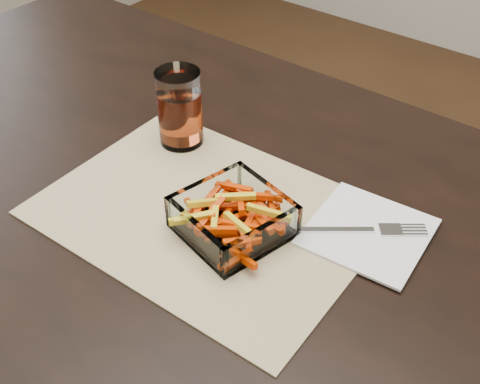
% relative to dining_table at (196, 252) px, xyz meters
% --- Properties ---
extents(dining_table, '(1.60, 0.90, 0.75)m').
position_rel_dining_table_xyz_m(dining_table, '(0.00, 0.00, 0.00)').
color(dining_table, black).
rests_on(dining_table, ground).
extents(placemat, '(0.46, 0.35, 0.00)m').
position_rel_dining_table_xyz_m(placemat, '(0.02, 0.00, 0.09)').
color(placemat, tan).
rests_on(placemat, dining_table).
extents(glass_bowl, '(0.16, 0.16, 0.05)m').
position_rel_dining_table_xyz_m(glass_bowl, '(0.08, -0.00, 0.11)').
color(glass_bowl, white).
rests_on(glass_bowl, placemat).
extents(tumbler, '(0.07, 0.07, 0.12)m').
position_rel_dining_table_xyz_m(tumbler, '(-0.12, 0.11, 0.15)').
color(tumbler, white).
rests_on(tumbler, placemat).
extents(napkin, '(0.17, 0.17, 0.00)m').
position_rel_dining_table_xyz_m(napkin, '(0.22, 0.11, 0.09)').
color(napkin, white).
rests_on(napkin, placemat).
extents(fork, '(0.15, 0.12, 0.00)m').
position_rel_dining_table_xyz_m(fork, '(0.22, 0.10, 0.10)').
color(fork, silver).
rests_on(fork, napkin).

